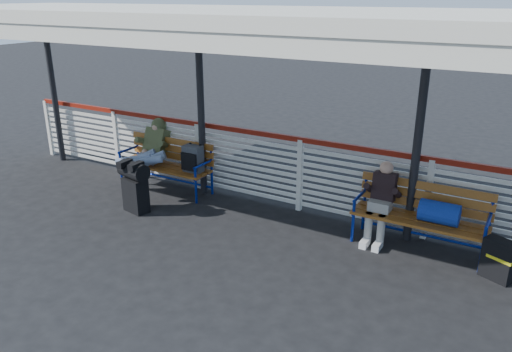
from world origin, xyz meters
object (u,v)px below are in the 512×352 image
Objects in this scene: luggage_stack at (135,185)px; traveler_man at (146,155)px; companion_person at (381,201)px; suitcase_side at (499,260)px; bench_right at (428,211)px; bench_left at (175,159)px.

traveler_man reaches higher than luggage_stack.
traveler_man is (-0.35, 0.69, 0.25)m from luggage_stack.
companion_person reaches higher than suitcase_side.
bench_right is at bearing 3.94° from traveler_man.
bench_right is 1.05m from suitcase_side.
companion_person reaches higher than bench_left.
suitcase_side is at bearing -18.40° from bench_right.
traveler_man is at bearing -176.06° from bench_right.
traveler_man reaches higher than bench_right.
bench_left is at bearing 179.40° from companion_person.
traveler_man is at bearing -156.42° from suitcase_side.
suitcase_side is (5.31, 0.70, -0.20)m from luggage_stack.
bench_left is 5.33m from suitcase_side.
luggage_stack is 0.74× the size of companion_person.
bench_right is 3.44× the size of suitcase_side.
bench_right reaches higher than luggage_stack.
bench_left reaches higher than bench_right.
bench_right is 4.72m from traveler_man.
bench_right is (4.36, -0.02, -0.02)m from bench_left.
bench_left is 1.00× the size of bench_right.
companion_person is at bearing -178.44° from bench_right.
luggage_stack is 0.47× the size of bench_left.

